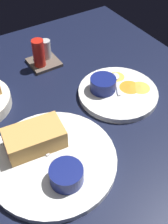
% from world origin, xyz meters
% --- Properties ---
extents(ground_plane, '(1.10, 1.10, 0.03)m').
position_xyz_m(ground_plane, '(0.00, 0.00, -0.01)').
color(ground_plane, black).
extents(plate_sandwich_main, '(0.28, 0.28, 0.02)m').
position_xyz_m(plate_sandwich_main, '(-0.00, -0.04, 0.01)').
color(plate_sandwich_main, white).
rests_on(plate_sandwich_main, ground_plane).
extents(sandwich_half_near, '(0.14, 0.09, 0.05)m').
position_xyz_m(sandwich_half_near, '(-0.02, 0.02, 0.04)').
color(sandwich_half_near, tan).
rests_on(sandwich_half_near, plate_sandwich_main).
extents(ramekin_dark_sauce, '(0.07, 0.07, 0.04)m').
position_xyz_m(ramekin_dark_sauce, '(-0.00, -0.10, 0.04)').
color(ramekin_dark_sauce, navy).
rests_on(ramekin_dark_sauce, plate_sandwich_main).
extents(spoon_by_dark_ramekin, '(0.02, 0.10, 0.01)m').
position_xyz_m(spoon_by_dark_ramekin, '(-0.00, -0.04, 0.02)').
color(spoon_by_dark_ramekin, silver).
rests_on(spoon_by_dark_ramekin, plate_sandwich_main).
extents(plate_chips_companion, '(0.22, 0.22, 0.02)m').
position_xyz_m(plate_chips_companion, '(0.26, 0.07, 0.01)').
color(plate_chips_companion, white).
rests_on(plate_chips_companion, ground_plane).
extents(ramekin_light_gravy, '(0.07, 0.07, 0.04)m').
position_xyz_m(ramekin_light_gravy, '(0.22, 0.10, 0.04)').
color(ramekin_light_gravy, navy).
rests_on(ramekin_light_gravy, plate_chips_companion).
extents(spoon_by_gravy_ramekin, '(0.06, 0.09, 0.01)m').
position_xyz_m(spoon_by_gravy_ramekin, '(0.28, 0.11, 0.02)').
color(spoon_by_gravy_ramekin, silver).
rests_on(spoon_by_gravy_ramekin, plate_chips_companion).
extents(plantain_chip_scatter, '(0.10, 0.14, 0.01)m').
position_xyz_m(plantain_chip_scatter, '(0.30, 0.07, 0.02)').
color(plantain_chip_scatter, gold).
rests_on(plantain_chip_scatter, plate_chips_companion).
extents(condiment_caddy, '(0.09, 0.09, 0.10)m').
position_xyz_m(condiment_caddy, '(0.14, 0.31, 0.03)').
color(condiment_caddy, brown).
rests_on(condiment_caddy, ground_plane).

